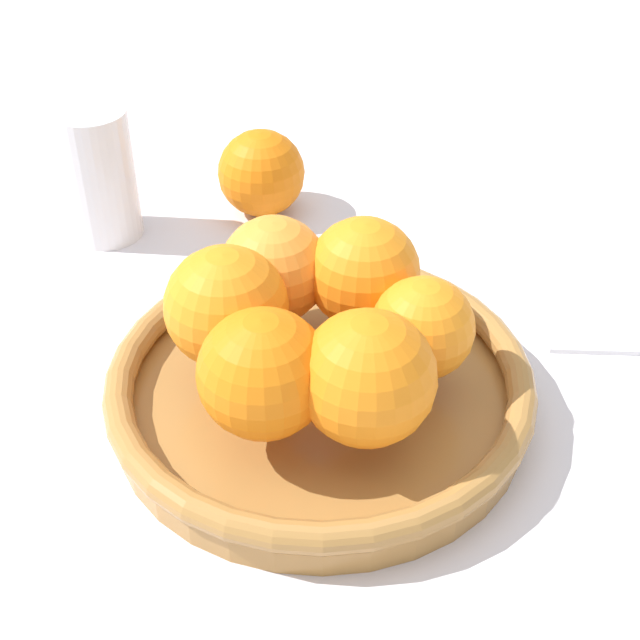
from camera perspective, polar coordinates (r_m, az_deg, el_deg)
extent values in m
plane|color=silver|center=(0.62, 0.00, -5.60)|extent=(4.00, 4.00, 0.00)
cylinder|color=#A57238|center=(0.61, 0.00, -4.99)|extent=(0.28, 0.28, 0.02)
torus|color=#A57238|center=(0.60, 0.00, -3.68)|extent=(0.29, 0.29, 0.02)
sphere|color=orange|center=(0.58, -6.15, 0.55)|extent=(0.08, 0.08, 0.08)
sphere|color=orange|center=(0.53, -3.63, -3.44)|extent=(0.08, 0.08, 0.08)
sphere|color=orange|center=(0.52, 3.04, -3.71)|extent=(0.08, 0.08, 0.08)
sphere|color=orange|center=(0.57, 6.58, -0.51)|extent=(0.07, 0.07, 0.07)
sphere|color=orange|center=(0.61, 2.81, 3.02)|extent=(0.08, 0.08, 0.08)
sphere|color=orange|center=(0.62, -2.96, 3.26)|extent=(0.08, 0.08, 0.08)
sphere|color=orange|center=(0.81, -3.78, 9.37)|extent=(0.08, 0.08, 0.08)
cylinder|color=white|center=(0.79, -13.96, 9.03)|extent=(0.06, 0.06, 0.12)
cube|color=white|center=(0.76, 19.45, 1.86)|extent=(0.18, 0.18, 0.01)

